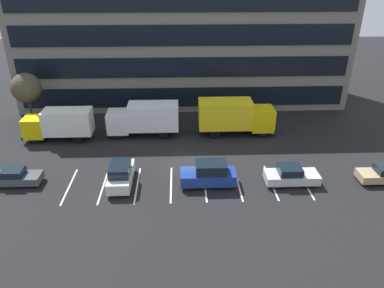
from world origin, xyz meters
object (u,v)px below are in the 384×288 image
(box_truck_white, at_px, (144,118))
(sedan_charcoal, at_px, (16,177))
(sedan_silver, at_px, (291,176))
(suv_white, at_px, (121,174))
(bare_tree, at_px, (26,88))
(box_truck_yellow_all, at_px, (235,115))
(sedan_tan, at_px, (383,174))
(suv_navy, at_px, (209,174))
(box_truck_yellow, at_px, (60,123))

(box_truck_white, xyz_separation_m, sedan_charcoal, (-9.94, -9.15, -1.29))
(sedan_silver, bearing_deg, suv_white, 178.38)
(bare_tree, bearing_deg, box_truck_yellow_all, -7.64)
(box_truck_white, relative_size, sedan_tan, 1.85)
(box_truck_yellow_all, bearing_deg, suv_navy, -109.37)
(sedan_tan, height_order, bare_tree, bare_tree)
(box_truck_yellow_all, distance_m, box_truck_yellow, 18.05)
(suv_white, distance_m, sedan_silver, 14.08)
(suv_white, bearing_deg, suv_navy, -2.64)
(sedan_tan, bearing_deg, box_truck_yellow_all, 138.37)
(box_truck_white, relative_size, box_truck_yellow, 1.08)
(box_truck_yellow_all, bearing_deg, sedan_silver, -71.30)
(box_truck_white, relative_size, suv_white, 1.73)
(box_truck_white, xyz_separation_m, suv_white, (-1.25, -9.51, -1.01))
(sedan_silver, xyz_separation_m, bare_tree, (-25.56, 12.90, 3.62))
(suv_white, xyz_separation_m, sedan_tan, (21.87, -0.40, -0.26))
(sedan_tan, distance_m, bare_tree, 35.96)
(box_truck_white, relative_size, sedan_silver, 1.70)
(sedan_silver, bearing_deg, box_truck_white, 142.29)
(box_truck_white, xyz_separation_m, bare_tree, (-12.74, 2.99, 2.41))
(box_truck_yellow_all, bearing_deg, box_truck_yellow, -177.63)
(box_truck_yellow, bearing_deg, suv_white, -50.20)
(box_truck_yellow_all, height_order, suv_navy, box_truck_yellow_all)
(box_truck_yellow, xyz_separation_m, suv_navy, (14.56, -9.12, -0.82))
(box_truck_white, bearing_deg, box_truck_yellow, -175.13)
(box_truck_white, distance_m, bare_tree, 13.31)
(suv_white, height_order, sedan_silver, suv_white)
(box_truck_yellow_all, relative_size, sedan_charcoal, 2.03)
(box_truck_white, distance_m, sedan_silver, 16.25)
(box_truck_white, distance_m, box_truck_yellow_all, 9.46)
(box_truck_white, distance_m, suv_white, 9.65)
(box_truck_yellow_all, distance_m, sedan_silver, 10.56)
(sedan_charcoal, xyz_separation_m, bare_tree, (-2.81, 12.15, 3.70))
(box_truck_yellow, distance_m, bare_tree, 6.15)
(box_truck_yellow_all, distance_m, sedan_tan, 15.00)
(box_truck_yellow, distance_m, sedan_tan, 30.62)
(suv_navy, height_order, sedan_charcoal, suv_navy)
(suv_white, distance_m, sedan_tan, 21.88)
(suv_navy, bearing_deg, box_truck_yellow_all, 70.63)
(suv_white, bearing_deg, sedan_charcoal, 177.64)
(suv_navy, distance_m, sedan_silver, 6.83)
(suv_navy, bearing_deg, suv_white, 177.36)
(suv_navy, height_order, sedan_silver, suv_navy)
(box_truck_yellow_all, height_order, sedan_charcoal, box_truck_yellow_all)
(sedan_tan, height_order, sedan_charcoal, sedan_tan)
(sedan_silver, relative_size, sedan_charcoal, 1.12)
(box_truck_yellow_all, xyz_separation_m, sedan_charcoal, (-19.39, -9.17, -1.42))
(sedan_tan, bearing_deg, suv_white, 178.96)
(bare_tree, bearing_deg, sedan_silver, -26.79)
(suv_white, relative_size, suv_navy, 0.95)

